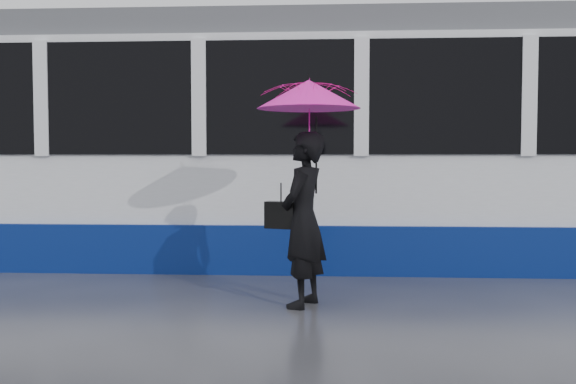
{
  "coord_description": "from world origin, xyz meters",
  "views": [
    {
      "loc": [
        1.29,
        -6.62,
        1.45
      ],
      "look_at": [
        0.89,
        0.05,
        1.1
      ],
      "focal_mm": 40.0,
      "sensor_mm": 36.0,
      "label": 1
    }
  ],
  "objects": [
    {
      "name": "handbag",
      "position": [
        0.85,
        -0.37,
        0.9
      ],
      "size": [
        0.33,
        0.22,
        0.44
      ],
      "rotation": [
        0.0,
        0.0,
        -0.33
      ],
      "color": "black",
      "rests_on": "ground"
    },
    {
      "name": "rails",
      "position": [
        0.0,
        2.5,
        0.01
      ],
      "size": [
        34.0,
        1.51,
        0.02
      ],
      "color": "#3F3D38",
      "rests_on": "ground"
    },
    {
      "name": "tram",
      "position": [
        2.21,
        2.5,
        1.64
      ],
      "size": [
        26.0,
        2.56,
        3.35
      ],
      "color": "white",
      "rests_on": "ground"
    },
    {
      "name": "ground",
      "position": [
        0.0,
        0.0,
        0.0
      ],
      "size": [
        90.0,
        90.0,
        0.0
      ],
      "primitive_type": "plane",
      "color": "#2C2C31",
      "rests_on": "ground"
    },
    {
      "name": "woman",
      "position": [
        1.07,
        -0.39,
        0.86
      ],
      "size": [
        0.59,
        0.72,
        1.71
      ],
      "primitive_type": "imported",
      "rotation": [
        0.0,
        0.0,
        -1.9
      ],
      "color": "black",
      "rests_on": "ground"
    },
    {
      "name": "umbrella",
      "position": [
        1.12,
        -0.39,
        1.87
      ],
      "size": [
        1.28,
        1.28,
        1.15
      ],
      "rotation": [
        0.0,
        0.0,
        -0.33
      ],
      "color": "#F6146D",
      "rests_on": "ground"
    }
  ]
}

